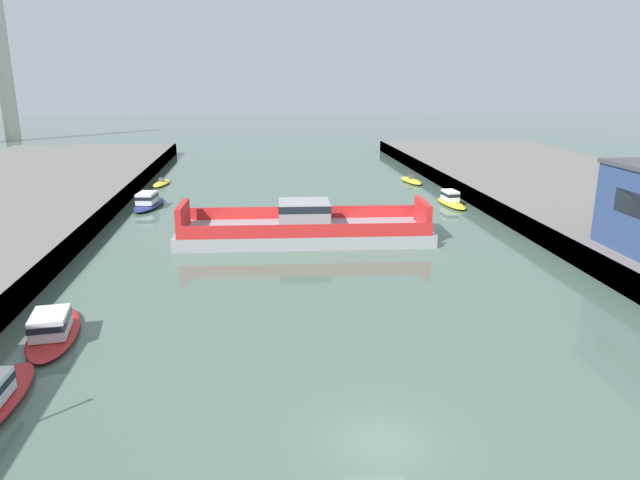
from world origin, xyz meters
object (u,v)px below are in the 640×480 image
(moored_boat_far_left, at_px, (148,202))
(chain_ferry, at_px, (304,228))
(moored_boat_mid_left, at_px, (451,200))
(moored_boat_mid_right, at_px, (52,329))
(smokestack_distant_a, at_px, (3,60))
(moored_boat_near_left, at_px, (411,181))
(moored_boat_upstream_a, at_px, (162,183))

(moored_boat_far_left, bearing_deg, chain_ferry, -43.37)
(moored_boat_mid_left, distance_m, moored_boat_mid_right, 44.39)
(chain_ferry, relative_size, smokestack_distant_a, 0.69)
(moored_boat_near_left, bearing_deg, moored_boat_mid_left, -87.23)
(moored_boat_mid_right, bearing_deg, moored_boat_far_left, 90.86)
(moored_boat_mid_left, bearing_deg, moored_boat_far_left, 175.75)
(smokestack_distant_a, bearing_deg, moored_boat_mid_right, -68.64)
(moored_boat_near_left, bearing_deg, moored_boat_mid_right, -125.06)
(moored_boat_mid_right, distance_m, smokestack_distant_a, 113.56)
(moored_boat_mid_left, xyz_separation_m, moored_boat_upstream_a, (-33.25, 16.02, -0.36))
(moored_boat_upstream_a, xyz_separation_m, smokestack_distant_a, (-39.85, 58.06, 16.48))
(moored_boat_mid_right, relative_size, moored_boat_upstream_a, 1.35)
(moored_boat_mid_right, bearing_deg, chain_ferry, 50.53)
(moored_boat_far_left, relative_size, smokestack_distant_a, 0.25)
(chain_ferry, distance_m, moored_boat_mid_right, 23.73)
(moored_boat_near_left, distance_m, moored_boat_upstream_a, 32.61)
(moored_boat_upstream_a, relative_size, smokestack_distant_a, 0.18)
(chain_ferry, height_order, moored_boat_mid_right, chain_ferry)
(moored_boat_mid_left, xyz_separation_m, moored_boat_far_left, (-32.65, 2.42, 0.04))
(moored_boat_near_left, relative_size, moored_boat_upstream_a, 1.06)
(moored_boat_near_left, xyz_separation_m, moored_boat_mid_left, (0.69, -14.22, 0.32))
(chain_ferry, xyz_separation_m, moored_boat_mid_left, (17.07, 12.29, -0.44))
(chain_ferry, height_order, moored_boat_mid_left, chain_ferry)
(chain_ferry, relative_size, moored_boat_mid_right, 2.85)
(smokestack_distant_a, bearing_deg, moored_boat_upstream_a, -55.54)
(moored_boat_far_left, distance_m, moored_boat_upstream_a, 13.61)
(moored_boat_mid_right, xyz_separation_m, moored_boat_upstream_a, (-1.10, 46.63, -0.37))
(chain_ferry, xyz_separation_m, moored_boat_far_left, (-15.58, 14.72, -0.41))
(moored_boat_far_left, bearing_deg, smokestack_distant_a, 119.44)
(moored_boat_near_left, xyz_separation_m, moored_boat_upstream_a, (-32.56, 1.79, -0.04))
(moored_boat_upstream_a, bearing_deg, moored_boat_mid_left, -25.72)
(moored_boat_near_left, xyz_separation_m, moored_boat_far_left, (-31.96, -11.80, 0.36))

